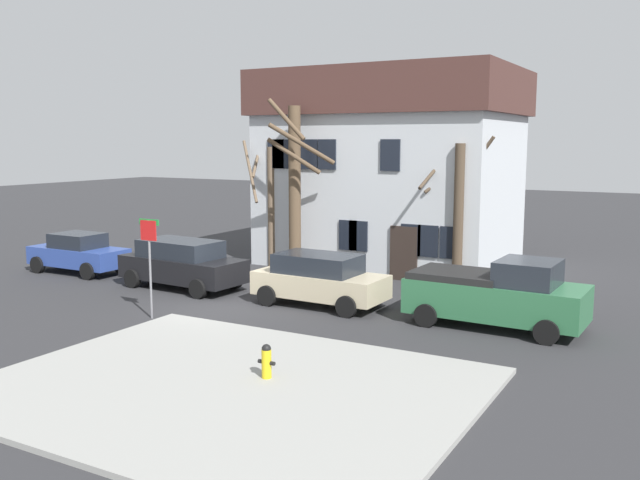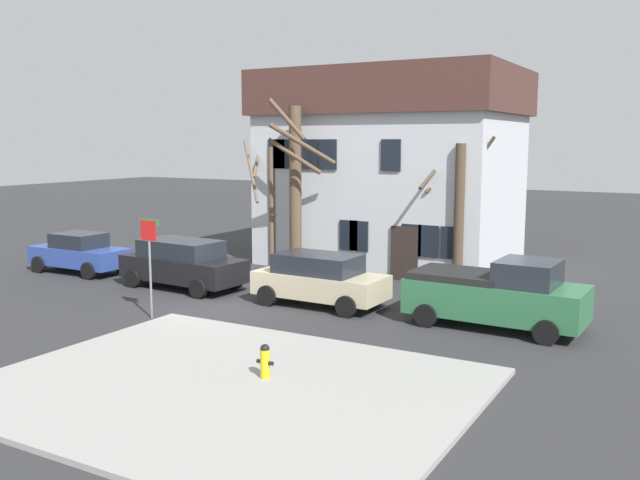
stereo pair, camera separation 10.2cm
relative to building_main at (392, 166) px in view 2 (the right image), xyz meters
name	(u,v)px [view 2 (the right image)]	position (x,y,z in m)	size (l,w,h in m)	color
ground_plane	(218,307)	(-1.42, -10.57, -4.23)	(120.00, 120.00, 0.00)	#2D2D30
sidewalk_slab	(226,387)	(3.32, -16.40, -4.17)	(10.40, 8.25, 0.12)	#999993
building_main	(392,166)	(0.00, 0.00, 0.00)	(10.55, 7.56, 8.29)	silver
tree_bare_near	(273,195)	(-3.96, -3.42, -1.18)	(2.75, 2.76, 6.52)	brown
tree_bare_mid	(295,185)	(-2.27, -4.38, -0.64)	(2.59, 2.13, 6.98)	brown
tree_bare_far	(458,209)	(4.21, -3.58, -1.37)	(2.47, 2.32, 5.52)	#4C3D2D
car_blue_sedan	(79,253)	(-10.03, -8.59, -3.41)	(4.22, 1.94, 1.63)	#2D4799
car_black_wagon	(183,263)	(-4.38, -8.83, -3.31)	(4.88, 2.37, 1.77)	black
car_beige_wagon	(320,279)	(1.30, -8.71, -3.34)	(4.36, 2.13, 1.70)	#C6B793
pickup_truck_green	(497,294)	(7.05, -8.54, -3.25)	(5.07, 2.40, 2.03)	#2D6B42
fire_hydrant	(265,360)	(3.84, -15.64, -3.71)	(0.42, 0.22, 0.77)	gold
street_sign_pole	(149,250)	(-2.34, -12.65, -2.12)	(0.76, 0.07, 3.03)	slate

